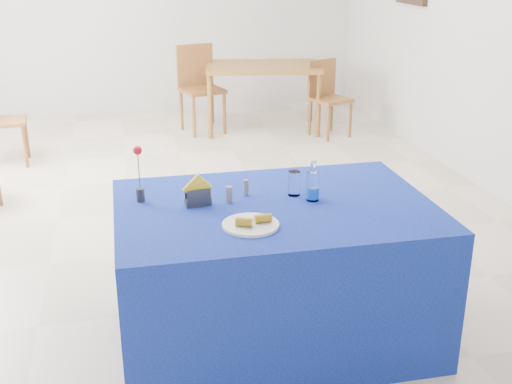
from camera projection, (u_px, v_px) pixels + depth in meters
floor at (199, 208)px, 5.21m from camera, size 7.00×7.00×0.00m
plate at (251, 225)px, 2.98m from camera, size 0.27×0.27×0.01m
drinking_glass at (294, 183)px, 3.34m from camera, size 0.06×0.06×0.13m
salt_shaker at (229, 194)px, 3.25m from camera, size 0.03×0.03×0.08m
pepper_shaker at (246, 188)px, 3.35m from camera, size 0.03×0.03×0.08m
blue_table at (274, 271)px, 3.38m from camera, size 1.60×1.10×0.76m
water_bottle at (313, 187)px, 3.27m from camera, size 0.07×0.07×0.21m
napkin_holder at (198, 196)px, 3.22m from camera, size 0.15×0.07×0.17m
rose_vase at (139, 176)px, 3.23m from camera, size 0.05×0.05×0.29m
oak_table at (263, 71)px, 7.27m from camera, size 1.39×1.02×0.76m
chair_bg_left at (199, 82)px, 7.29m from camera, size 0.54×0.54×0.97m
chair_bg_right at (327, 92)px, 7.13m from camera, size 0.49×0.49×0.84m
banana_pieces at (254, 220)px, 2.96m from camera, size 0.18×0.08×0.04m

